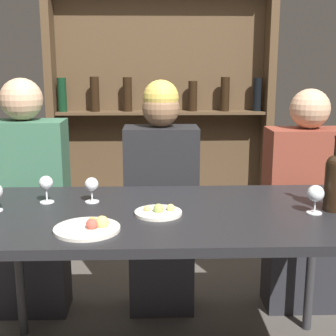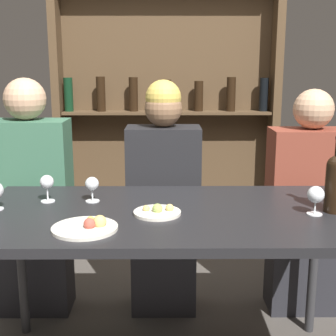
{
  "view_description": "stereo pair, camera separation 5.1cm",
  "coord_description": "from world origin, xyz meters",
  "px_view_note": "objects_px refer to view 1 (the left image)",
  "views": [
    {
      "loc": [
        -0.06,
        -1.78,
        1.31
      ],
      "look_at": [
        0.0,
        0.12,
        0.89
      ],
      "focal_mm": 50.0,
      "sensor_mm": 36.0,
      "label": 1
    },
    {
      "loc": [
        -0.01,
        -1.78,
        1.31
      ],
      "look_at": [
        0.0,
        0.12,
        0.89
      ],
      "focal_mm": 50.0,
      "sensor_mm": 36.0,
      "label": 2
    }
  ],
  "objects_px": {
    "wine_glass_3": "(46,184)",
    "seated_person_center": "(161,204)",
    "food_plate_0": "(159,212)",
    "wine_glass_1": "(92,186)",
    "wine_glass_0": "(316,194)",
    "food_plate_1": "(89,227)",
    "wine_bottle": "(335,180)",
    "seated_person_left": "(29,206)",
    "seated_person_right": "(303,209)"
  },
  "relations": [
    {
      "from": "food_plate_1",
      "to": "seated_person_left",
      "type": "bearing_deg",
      "value": 118.57
    },
    {
      "from": "food_plate_0",
      "to": "food_plate_1",
      "type": "bearing_deg",
      "value": -144.87
    },
    {
      "from": "wine_glass_1",
      "to": "seated_person_center",
      "type": "xyz_separation_m",
      "value": [
        0.3,
        0.43,
        -0.21
      ]
    },
    {
      "from": "wine_bottle",
      "to": "food_plate_0",
      "type": "xyz_separation_m",
      "value": [
        -0.7,
        -0.03,
        -0.12
      ]
    },
    {
      "from": "wine_glass_3",
      "to": "seated_person_center",
      "type": "distance_m",
      "value": 0.69
    },
    {
      "from": "wine_bottle",
      "to": "wine_glass_0",
      "type": "relative_size",
      "value": 2.65
    },
    {
      "from": "wine_glass_3",
      "to": "wine_bottle",
      "type": "bearing_deg",
      "value": -7.12
    },
    {
      "from": "food_plate_0",
      "to": "seated_person_right",
      "type": "distance_m",
      "value": 1.0
    },
    {
      "from": "wine_glass_3",
      "to": "food_plate_1",
      "type": "bearing_deg",
      "value": -57.06
    },
    {
      "from": "wine_glass_3",
      "to": "food_plate_0",
      "type": "height_order",
      "value": "wine_glass_3"
    },
    {
      "from": "wine_glass_3",
      "to": "wine_glass_1",
      "type": "bearing_deg",
      "value": 0.01
    },
    {
      "from": "wine_glass_0",
      "to": "seated_person_right",
      "type": "height_order",
      "value": "seated_person_right"
    },
    {
      "from": "wine_glass_3",
      "to": "seated_person_right",
      "type": "distance_m",
      "value": 1.34
    },
    {
      "from": "wine_glass_3",
      "to": "seated_person_center",
      "type": "height_order",
      "value": "seated_person_center"
    },
    {
      "from": "wine_bottle",
      "to": "wine_glass_3",
      "type": "bearing_deg",
      "value": 172.88
    },
    {
      "from": "food_plate_0",
      "to": "seated_person_right",
      "type": "xyz_separation_m",
      "value": [
        0.78,
        0.6,
        -0.19
      ]
    },
    {
      "from": "wine_glass_3",
      "to": "seated_person_center",
      "type": "relative_size",
      "value": 0.09
    },
    {
      "from": "wine_glass_1",
      "to": "wine_glass_0",
      "type": "bearing_deg",
      "value": -11.49
    },
    {
      "from": "wine_bottle",
      "to": "food_plate_1",
      "type": "bearing_deg",
      "value": -168.05
    },
    {
      "from": "wine_glass_0",
      "to": "food_plate_1",
      "type": "xyz_separation_m",
      "value": [
        -0.86,
        -0.17,
        -0.07
      ]
    },
    {
      "from": "food_plate_0",
      "to": "seated_person_center",
      "type": "xyz_separation_m",
      "value": [
        0.02,
        0.6,
        -0.15
      ]
    },
    {
      "from": "wine_glass_1",
      "to": "wine_glass_3",
      "type": "relative_size",
      "value": 0.93
    },
    {
      "from": "food_plate_1",
      "to": "wine_glass_0",
      "type": "bearing_deg",
      "value": 10.88
    },
    {
      "from": "wine_glass_1",
      "to": "seated_person_left",
      "type": "xyz_separation_m",
      "value": [
        -0.39,
        0.43,
        -0.22
      ]
    },
    {
      "from": "wine_glass_0",
      "to": "seated_person_right",
      "type": "bearing_deg",
      "value": 75.07
    },
    {
      "from": "wine_glass_3",
      "to": "food_plate_1",
      "type": "height_order",
      "value": "wine_glass_3"
    },
    {
      "from": "wine_glass_3",
      "to": "food_plate_0",
      "type": "xyz_separation_m",
      "value": [
        0.47,
        -0.17,
        -0.07
      ]
    },
    {
      "from": "food_plate_0",
      "to": "seated_person_left",
      "type": "distance_m",
      "value": 0.91
    },
    {
      "from": "wine_bottle",
      "to": "seated_person_left",
      "type": "bearing_deg",
      "value": 157.25
    },
    {
      "from": "wine_glass_1",
      "to": "seated_person_center",
      "type": "height_order",
      "value": "seated_person_center"
    },
    {
      "from": "wine_glass_3",
      "to": "seated_person_left",
      "type": "relative_size",
      "value": 0.09
    },
    {
      "from": "food_plate_1",
      "to": "seated_person_left",
      "type": "relative_size",
      "value": 0.19
    },
    {
      "from": "seated_person_center",
      "to": "seated_person_right",
      "type": "xyz_separation_m",
      "value": [
        0.75,
        0.0,
        -0.04
      ]
    },
    {
      "from": "food_plate_0",
      "to": "seated_person_center",
      "type": "distance_m",
      "value": 0.62
    },
    {
      "from": "food_plate_1",
      "to": "seated_person_center",
      "type": "bearing_deg",
      "value": 70.95
    },
    {
      "from": "wine_glass_1",
      "to": "food_plate_0",
      "type": "bearing_deg",
      "value": -31.72
    },
    {
      "from": "food_plate_0",
      "to": "wine_glass_3",
      "type": "bearing_deg",
      "value": 159.8
    },
    {
      "from": "wine_glass_1",
      "to": "seated_person_left",
      "type": "height_order",
      "value": "seated_person_left"
    },
    {
      "from": "wine_glass_0",
      "to": "seated_person_left",
      "type": "distance_m",
      "value": 1.44
    },
    {
      "from": "food_plate_0",
      "to": "seated_person_right",
      "type": "bearing_deg",
      "value": 37.77
    },
    {
      "from": "wine_bottle",
      "to": "seated_person_right",
      "type": "xyz_separation_m",
      "value": [
        0.08,
        0.57,
        -0.31
      ]
    },
    {
      "from": "food_plate_1",
      "to": "seated_person_center",
      "type": "relative_size",
      "value": 0.19
    },
    {
      "from": "seated_person_left",
      "to": "wine_bottle",
      "type": "bearing_deg",
      "value": -22.75
    },
    {
      "from": "seated_person_right",
      "to": "food_plate_1",
      "type": "bearing_deg",
      "value": -142.85
    },
    {
      "from": "wine_bottle",
      "to": "wine_glass_0",
      "type": "bearing_deg",
      "value": -158.02
    },
    {
      "from": "seated_person_center",
      "to": "wine_glass_1",
      "type": "bearing_deg",
      "value": -125.19
    },
    {
      "from": "seated_person_center",
      "to": "seated_person_right",
      "type": "distance_m",
      "value": 0.76
    },
    {
      "from": "seated_person_right",
      "to": "wine_bottle",
      "type": "bearing_deg",
      "value": -97.46
    },
    {
      "from": "wine_glass_3",
      "to": "food_plate_0",
      "type": "relative_size",
      "value": 0.62
    },
    {
      "from": "food_plate_0",
      "to": "seated_person_center",
      "type": "bearing_deg",
      "value": 88.0
    }
  ]
}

